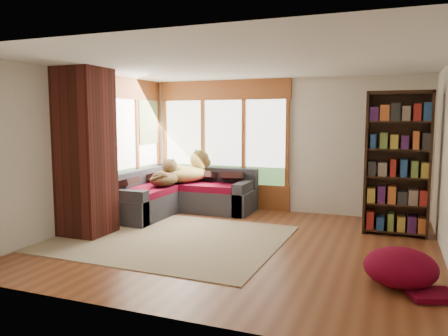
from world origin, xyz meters
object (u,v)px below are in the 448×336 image
Objects in this scene: brick_chimney at (85,153)px; area_rug at (160,237)px; pouf at (400,266)px; dog_tan at (188,169)px; dog_brindle at (165,175)px; sectional_sofa at (173,196)px; bookshelf at (397,164)px.

area_rug is at bearing 11.55° from brick_chimney.
pouf is 0.68× the size of dog_tan.
brick_chimney is 3.16× the size of dog_brindle.
dog_tan is 1.39× the size of dog_brindle.
sectional_sofa is 0.98× the size of bookshelf.
area_rug is at bearing -156.20° from bookshelf.
dog_brindle reaches higher than pouf.
dog_tan is at bearing 40.51° from sectional_sofa.
brick_chimney is at bearing -105.85° from sectional_sofa.
sectional_sofa is at bearing 148.03° from pouf.
dog_brindle is (-0.70, 1.48, 0.75)m from area_rug.
dog_brindle is at bearing -179.78° from bookshelf.
dog_brindle is at bearing 74.94° from brick_chimney.
pouf is 4.74m from dog_brindle.
bookshelf is 4.10m from dog_brindle.
area_rug is at bearing -159.30° from dog_brindle.
sectional_sofa is 2.67× the size of dog_brindle.
brick_chimney is 0.70× the size of area_rug.
area_rug is 1.66× the size of bookshelf.
bookshelf is at bearing -8.02° from sectional_sofa.
dog_tan is (-3.93, 2.81, 0.59)m from pouf.
sectional_sofa reaches higher than pouf.
sectional_sofa is at bearing 111.42° from area_rug.
brick_chimney is 1.75m from area_rug.
sectional_sofa is 1.93× the size of dog_tan.
dog_tan is at bearing 73.53° from brick_chimney.
dog_brindle reaches higher than area_rug.
brick_chimney reaches higher than bookshelf.
sectional_sofa is 4.19m from bookshelf.
brick_chimney is 4.86m from bookshelf.
area_rug is 4.78× the size of pouf.
bookshelf is 2.73× the size of dog_brindle.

